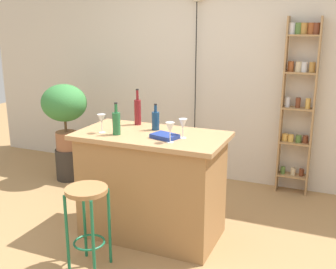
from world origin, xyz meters
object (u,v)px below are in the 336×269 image
object	(u,v)px
spice_shelf	(299,99)
plant_stool	(68,164)
wine_glass_left	(183,124)
bottle_olive_oil	(156,120)
potted_plant	(64,107)
bottle_soda_blue	(116,123)
bottle_vinegar	(138,111)
wine_glass_right	(170,128)
wine_glass_center	(102,120)
cookbook	(165,136)
bar_stool	(87,209)

from	to	relation	value
spice_shelf	plant_stool	world-z (taller)	spice_shelf
wine_glass_left	bottle_olive_oil	bearing A→B (deg)	153.72
plant_stool	bottle_olive_oil	distance (m)	1.88
potted_plant	wine_glass_left	xyz separation A→B (m)	(1.84, -0.86, 0.16)
bottle_soda_blue	bottle_vinegar	world-z (taller)	bottle_vinegar
spice_shelf	wine_glass_right	world-z (taller)	spice_shelf
wine_glass_right	wine_glass_center	bearing A→B (deg)	176.37
potted_plant	bottle_olive_oil	distance (m)	1.68
wine_glass_center	wine_glass_right	xyz separation A→B (m)	(0.66, -0.04, 0.00)
wine_glass_center	cookbook	size ratio (longest dim) A/B	0.78
bottle_olive_oil	wine_glass_left	xyz separation A→B (m)	(0.32, -0.16, 0.03)
plant_stool	wine_glass_center	distance (m)	1.74
bar_stool	wine_glass_center	bearing A→B (deg)	108.46
bottle_soda_blue	bottle_vinegar	xyz separation A→B (m)	(0.00, 0.39, 0.02)
wine_glass_left	wine_glass_center	bearing A→B (deg)	-170.80
spice_shelf	wine_glass_center	xyz separation A→B (m)	(-1.46, -1.65, -0.01)
bar_stool	bottle_olive_oil	size ratio (longest dim) A/B	2.85
bottle_soda_blue	bottle_olive_oil	bearing A→B (deg)	49.00
spice_shelf	bottle_soda_blue	world-z (taller)	spice_shelf
bottle_vinegar	wine_glass_left	world-z (taller)	bottle_vinegar
cookbook	bar_stool	bearing A→B (deg)	-107.29
plant_stool	wine_glass_right	xyz separation A→B (m)	(1.79, -1.02, 0.88)
spice_shelf	cookbook	distance (m)	1.83
wine_glass_left	cookbook	distance (m)	0.18
bottle_olive_oil	bottle_soda_blue	xyz separation A→B (m)	(-0.24, -0.27, 0.02)
bar_stool	bottle_olive_oil	distance (m)	0.99
bar_stool	bottle_soda_blue	world-z (taller)	bottle_soda_blue
bottle_olive_oil	wine_glass_left	size ratio (longest dim) A/B	1.44
bar_stool	plant_stool	size ratio (longest dim) A/B	1.77
plant_stool	bottle_soda_blue	size ratio (longest dim) A/B	1.37
bottle_vinegar	wine_glass_right	xyz separation A→B (m)	(0.51, -0.43, -0.01)
potted_plant	wine_glass_center	size ratio (longest dim) A/B	4.86
potted_plant	bottle_olive_oil	xyz separation A→B (m)	(1.52, -0.70, 0.13)
wine_glass_right	cookbook	xyz separation A→B (m)	(-0.09, 0.09, -0.10)
wine_glass_right	cookbook	size ratio (longest dim) A/B	0.78
potted_plant	bottle_olive_oil	bearing A→B (deg)	-24.90
plant_stool	bottle_vinegar	world-z (taller)	bottle_vinegar
wine_glass_right	bottle_vinegar	bearing A→B (deg)	139.85
plant_stool	bar_stool	bearing A→B (deg)	-49.03
spice_shelf	wine_glass_left	world-z (taller)	spice_shelf
bottle_olive_oil	plant_stool	bearing A→B (deg)	155.10
spice_shelf	bottle_olive_oil	xyz separation A→B (m)	(-1.07, -1.37, -0.04)
plant_stool	cookbook	distance (m)	2.09
spice_shelf	bottle_vinegar	xyz separation A→B (m)	(-1.30, -1.26, -0.00)
plant_stool	bottle_vinegar	size ratio (longest dim) A/B	1.13
bar_stool	wine_glass_right	size ratio (longest dim) A/B	4.10
bottle_soda_blue	bar_stool	bearing A→B (deg)	-86.67
bar_stool	spice_shelf	size ratio (longest dim) A/B	0.35
bottle_soda_blue	wine_glass_center	size ratio (longest dim) A/B	1.69
potted_plant	wine_glass_center	distance (m)	1.50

